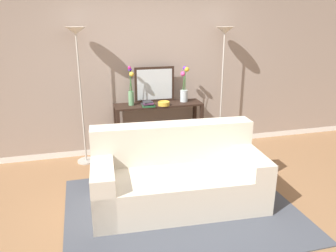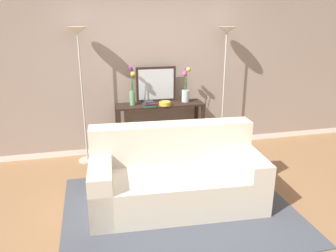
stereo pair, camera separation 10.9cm
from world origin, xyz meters
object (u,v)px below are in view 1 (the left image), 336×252
object	(u,v)px
console_table	(159,120)
wall_mirror	(155,84)
book_stack	(148,104)
floor_lamp_left	(78,59)
book_row_under_console	(136,153)
vase_short_flowers	(184,89)
floor_lamp_right	(224,55)
vase_tall_flowers	(131,90)
fruit_bowl	(164,103)
couch	(177,177)

from	to	relation	value
console_table	wall_mirror	xyz separation A→B (m)	(-0.02, 0.15, 0.52)
wall_mirror	book_stack	size ratio (longest dim) A/B	3.13
floor_lamp_left	book_row_under_console	world-z (taller)	floor_lamp_left
console_table	vase_short_flowers	xyz separation A→B (m)	(0.41, 0.04, 0.45)
floor_lamp_left	floor_lamp_right	distance (m)	2.14
vase_tall_flowers	book_stack	xyz separation A→B (m)	(0.22, -0.13, -0.20)
floor_lamp_left	book_stack	distance (m)	1.15
fruit_bowl	book_row_under_console	bearing A→B (deg)	164.86
fruit_bowl	vase_tall_flowers	bearing A→B (deg)	164.10
vase_short_flowers	book_row_under_console	world-z (taller)	vase_short_flowers
floor_lamp_left	book_row_under_console	bearing A→B (deg)	-0.78
floor_lamp_right	vase_tall_flowers	distance (m)	1.50
floor_lamp_right	fruit_bowl	xyz separation A→B (m)	(-0.97, -0.12, -0.66)
fruit_bowl	vase_short_flowers	bearing A→B (deg)	22.77
floor_lamp_left	wall_mirror	size ratio (longest dim) A/B	3.18
console_table	floor_lamp_left	bearing A→B (deg)	179.48
floor_lamp_right	vase_short_flowers	world-z (taller)	floor_lamp_right
vase_tall_flowers	fruit_bowl	world-z (taller)	vase_tall_flowers
book_row_under_console	console_table	bearing A→B (deg)	-0.00
couch	wall_mirror	bearing A→B (deg)	86.29
console_table	fruit_bowl	distance (m)	0.31
book_stack	vase_tall_flowers	bearing A→B (deg)	150.04
floor_lamp_right	couch	bearing A→B (deg)	-128.64
console_table	floor_lamp_left	xyz separation A→B (m)	(-1.12, 0.01, 0.96)
console_table	wall_mirror	world-z (taller)	wall_mirror
wall_mirror	vase_tall_flowers	size ratio (longest dim) A/B	1.05
couch	vase_short_flowers	world-z (taller)	vase_short_flowers
wall_mirror	vase_short_flowers	distance (m)	0.46
book_row_under_console	floor_lamp_right	bearing A→B (deg)	0.42
floor_lamp_right	vase_tall_flowers	world-z (taller)	floor_lamp_right
fruit_bowl	console_table	bearing A→B (deg)	114.44
console_table	fruit_bowl	bearing A→B (deg)	-65.56
console_table	book_row_under_console	bearing A→B (deg)	180.00
wall_mirror	fruit_bowl	bearing A→B (deg)	-74.19
floor_lamp_right	console_table	bearing A→B (deg)	-179.43
console_table	book_row_under_console	xyz separation A→B (m)	(-0.37, 0.00, -0.51)
fruit_bowl	couch	bearing A→B (deg)	-97.72
console_table	floor_lamp_right	xyz separation A→B (m)	(1.02, 0.01, 0.95)
console_table	fruit_bowl	world-z (taller)	fruit_bowl
floor_lamp_right	floor_lamp_left	bearing A→B (deg)	180.00
couch	fruit_bowl	world-z (taller)	same
vase_tall_flowers	wall_mirror	bearing A→B (deg)	19.57
floor_lamp_left	vase_tall_flowers	bearing A→B (deg)	0.50
vase_tall_flowers	book_row_under_console	xyz separation A→B (m)	(0.04, -0.02, -1.00)
wall_mirror	book_row_under_console	world-z (taller)	wall_mirror
couch	book_row_under_console	world-z (taller)	couch
floor_lamp_right	wall_mirror	world-z (taller)	floor_lamp_right
floor_lamp_left	book_stack	bearing A→B (deg)	-7.44
couch	floor_lamp_right	xyz separation A→B (m)	(1.15, 1.44, 1.20)
floor_lamp_left	floor_lamp_right	world-z (taller)	floor_lamp_left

